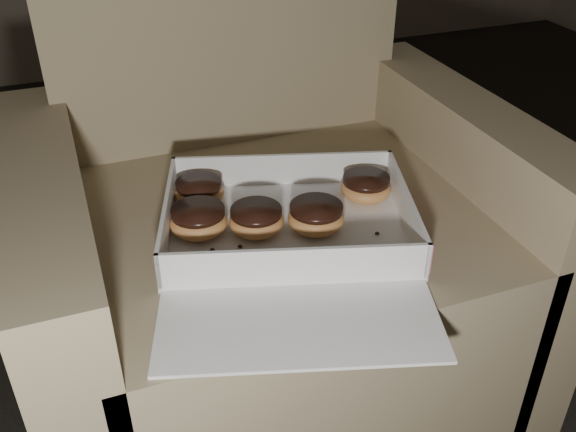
# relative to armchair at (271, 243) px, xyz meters

# --- Properties ---
(armchair) EXTENTS (0.81, 0.69, 0.85)m
(armchair) POSITION_rel_armchair_xyz_m (0.00, 0.00, 0.00)
(armchair) COLOR #877556
(armchair) RESTS_ON floor
(bakery_box) EXTENTS (0.47, 0.52, 0.06)m
(bakery_box) POSITION_rel_armchair_xyz_m (-0.02, -0.17, 0.13)
(bakery_box) COLOR white
(bakery_box) RESTS_ON armchair
(donut_a) EXTENTS (0.09, 0.09, 0.04)m
(donut_a) POSITION_rel_armchair_xyz_m (0.02, -0.15, 0.14)
(donut_a) COLOR #E4964F
(donut_a) RESTS_ON bakery_box
(donut_b) EXTENTS (0.08, 0.08, 0.04)m
(donut_b) POSITION_rel_armchair_xyz_m (-0.12, -0.01, 0.14)
(donut_b) COLOR #E4964F
(donut_b) RESTS_ON bakery_box
(donut_c) EXTENTS (0.08, 0.08, 0.04)m
(donut_c) POSITION_rel_armchair_xyz_m (-0.06, -0.13, 0.14)
(donut_c) COLOR #E4964F
(donut_c) RESTS_ON bakery_box
(donut_d) EXTENTS (0.09, 0.09, 0.04)m
(donut_d) POSITION_rel_armchair_xyz_m (-0.15, -0.10, 0.14)
(donut_d) COLOR #E4964F
(donut_d) RESTS_ON bakery_box
(donut_e) EXTENTS (0.08, 0.08, 0.04)m
(donut_e) POSITION_rel_armchair_xyz_m (0.13, -0.10, 0.14)
(donut_e) COLOR #E4964F
(donut_e) RESTS_ON bakery_box
(crumb_a) EXTENTS (0.01, 0.01, 0.00)m
(crumb_a) POSITION_rel_armchair_xyz_m (-0.10, -0.16, 0.12)
(crumb_a) COLOR black
(crumb_a) RESTS_ON bakery_box
(crumb_b) EXTENTS (0.01, 0.01, 0.00)m
(crumb_b) POSITION_rel_armchair_xyz_m (-0.07, -0.13, 0.12)
(crumb_b) COLOR black
(crumb_b) RESTS_ON bakery_box
(crumb_c) EXTENTS (0.01, 0.01, 0.00)m
(crumb_c) POSITION_rel_armchair_xyz_m (-0.14, -0.15, 0.12)
(crumb_c) COLOR black
(crumb_c) RESTS_ON bakery_box
(crumb_d) EXTENTS (0.01, 0.01, 0.00)m
(crumb_d) POSITION_rel_armchair_xyz_m (0.10, -0.20, 0.12)
(crumb_d) COLOR black
(crumb_d) RESTS_ON bakery_box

